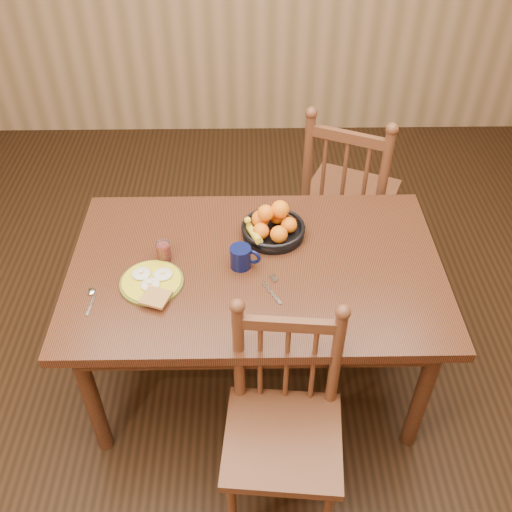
{
  "coord_description": "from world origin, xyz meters",
  "views": [
    {
      "loc": [
        -0.03,
        -1.79,
        2.41
      ],
      "look_at": [
        0.0,
        0.0,
        0.8
      ],
      "focal_mm": 40.0,
      "sensor_mm": 36.0,
      "label": 1
    }
  ],
  "objects_px": {
    "dining_table": "(256,279)",
    "fruit_bowl": "(273,226)",
    "chair_far": "(348,196)",
    "chair_near": "(283,427)",
    "coffee_mug": "(242,257)",
    "breakfast_plate": "(152,282)"
  },
  "relations": [
    {
      "from": "dining_table",
      "to": "chair_far",
      "type": "relative_size",
      "value": 1.49
    },
    {
      "from": "chair_far",
      "to": "breakfast_plate",
      "type": "height_order",
      "value": "chair_far"
    },
    {
      "from": "chair_far",
      "to": "breakfast_plate",
      "type": "bearing_deg",
      "value": 67.64
    },
    {
      "from": "dining_table",
      "to": "fruit_bowl",
      "type": "relative_size",
      "value": 5.52
    },
    {
      "from": "dining_table",
      "to": "breakfast_plate",
      "type": "height_order",
      "value": "breakfast_plate"
    },
    {
      "from": "chair_far",
      "to": "breakfast_plate",
      "type": "relative_size",
      "value": 3.56
    },
    {
      "from": "dining_table",
      "to": "chair_near",
      "type": "bearing_deg",
      "value": -81.24
    },
    {
      "from": "breakfast_plate",
      "to": "fruit_bowl",
      "type": "relative_size",
      "value": 1.04
    },
    {
      "from": "breakfast_plate",
      "to": "chair_far",
      "type": "bearing_deg",
      "value": 43.59
    },
    {
      "from": "chair_far",
      "to": "coffee_mug",
      "type": "height_order",
      "value": "chair_far"
    },
    {
      "from": "dining_table",
      "to": "coffee_mug",
      "type": "height_order",
      "value": "coffee_mug"
    },
    {
      "from": "breakfast_plate",
      "to": "fruit_bowl",
      "type": "distance_m",
      "value": 0.6
    },
    {
      "from": "coffee_mug",
      "to": "chair_near",
      "type": "bearing_deg",
      "value": -75.69
    },
    {
      "from": "chair_near",
      "to": "coffee_mug",
      "type": "bearing_deg",
      "value": 109.53
    },
    {
      "from": "dining_table",
      "to": "coffee_mug",
      "type": "bearing_deg",
      "value": -174.19
    },
    {
      "from": "chair_near",
      "to": "breakfast_plate",
      "type": "xyz_separation_m",
      "value": [
        -0.53,
        0.5,
        0.29
      ]
    },
    {
      "from": "dining_table",
      "to": "breakfast_plate",
      "type": "xyz_separation_m",
      "value": [
        -0.43,
        -0.11,
        0.1
      ]
    },
    {
      "from": "chair_far",
      "to": "coffee_mug",
      "type": "bearing_deg",
      "value": 77.88
    },
    {
      "from": "chair_far",
      "to": "chair_near",
      "type": "height_order",
      "value": "chair_far"
    },
    {
      "from": "coffee_mug",
      "to": "fruit_bowl",
      "type": "xyz_separation_m",
      "value": [
        0.14,
        0.21,
        0.0
      ]
    },
    {
      "from": "chair_near",
      "to": "breakfast_plate",
      "type": "relative_size",
      "value": 3.23
    },
    {
      "from": "breakfast_plate",
      "to": "fruit_bowl",
      "type": "xyz_separation_m",
      "value": [
        0.51,
        0.31,
        0.04
      ]
    }
  ]
}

